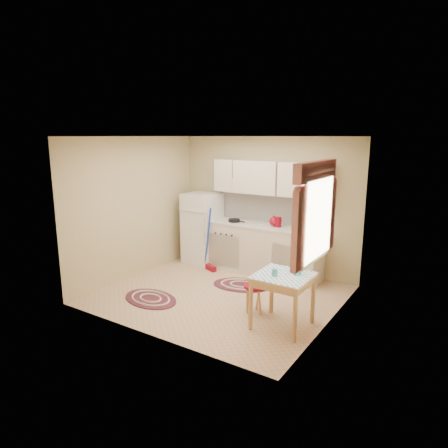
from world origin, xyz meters
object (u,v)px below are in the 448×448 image
Objects in this scene: fridge at (202,228)px; base_cabinets at (261,250)px; stool at (255,299)px; table at (282,301)px.

fridge is 1.33m from base_cabinets.
stool is at bearing -65.05° from base_cabinets.
fridge is 3.33× the size of stool.
base_cabinets reaches higher than table.
stool is (0.73, -1.57, -0.23)m from base_cabinets.
table is 1.71× the size of stool.
stool is (2.04, -1.52, -0.49)m from fridge.
base_cabinets is 2.15m from table.
base_cabinets is 1.75m from stool.
fridge is at bearing 146.23° from table.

